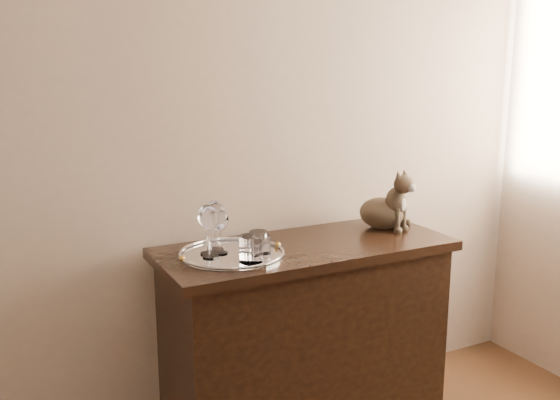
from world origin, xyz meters
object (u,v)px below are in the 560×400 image
(tray, at_px, (232,255))
(cat, at_px, (382,198))
(wine_glass_b, at_px, (215,226))
(tumbler_b, at_px, (251,249))
(wine_glass_a, at_px, (208,230))
(wine_glass_c, at_px, (210,232))
(sideboard, at_px, (305,342))
(wine_glass_d, at_px, (220,232))
(tumbler_a, at_px, (261,246))
(tumbler_c, at_px, (258,241))

(tray, bearing_deg, cat, 5.90)
(wine_glass_b, bearing_deg, tumbler_b, -73.39)
(wine_glass_b, relative_size, tumbler_b, 1.98)
(tray, height_order, wine_glass_a, wine_glass_a)
(wine_glass_b, xyz_separation_m, wine_glass_c, (-0.05, -0.08, -0.00))
(sideboard, height_order, tray, tray)
(wine_glass_a, bearing_deg, wine_glass_b, 38.25)
(wine_glass_a, bearing_deg, cat, 2.55)
(tray, height_order, tumbler_b, tumbler_b)
(wine_glass_b, xyz_separation_m, tumbler_b, (0.06, -0.20, -0.05))
(wine_glass_b, distance_m, wine_glass_d, 0.05)
(wine_glass_a, bearing_deg, tray, -26.84)
(cat, bearing_deg, wine_glass_a, 161.86)
(tray, bearing_deg, wine_glass_a, 153.16)
(tumbler_a, xyz_separation_m, tumbler_b, (-0.06, -0.04, 0.01))
(sideboard, bearing_deg, cat, 9.43)
(tumbler_a, height_order, tumbler_b, tumbler_b)
(tumbler_a, xyz_separation_m, cat, (0.67, 0.16, 0.09))
(tray, xyz_separation_m, wine_glass_a, (-0.08, 0.04, 0.10))
(wine_glass_a, xyz_separation_m, tumbler_c, (0.18, -0.06, -0.06))
(wine_glass_b, xyz_separation_m, tumbler_a, (0.12, -0.16, -0.06))
(wine_glass_b, bearing_deg, tumbler_a, -54.49)
(sideboard, height_order, wine_glass_c, wine_glass_c)
(sideboard, distance_m, tumbler_c, 0.52)
(tray, distance_m, wine_glass_b, 0.13)
(wine_glass_c, height_order, tumbler_b, wine_glass_c)
(sideboard, distance_m, wine_glass_c, 0.67)
(wine_glass_a, height_order, wine_glass_b, wine_glass_b)
(wine_glass_c, distance_m, tumbler_c, 0.20)
(wine_glass_c, bearing_deg, wine_glass_b, 55.88)
(wine_glass_b, bearing_deg, wine_glass_c, -124.12)
(sideboard, relative_size, tumbler_a, 14.33)
(wine_glass_d, xyz_separation_m, tumbler_b, (0.06, -0.15, -0.04))
(wine_glass_c, xyz_separation_m, tumbler_a, (0.17, -0.09, -0.05))
(sideboard, height_order, wine_glass_b, wine_glass_b)
(tumbler_b, bearing_deg, tumbler_c, 53.23)
(wine_glass_d, xyz_separation_m, tumbler_c, (0.14, -0.04, -0.04))
(wine_glass_a, relative_size, wine_glass_d, 1.13)
(sideboard, xyz_separation_m, tumbler_b, (-0.30, -0.13, 0.48))
(cat, bearing_deg, tumbler_a, 173.06)
(sideboard, distance_m, wine_glass_a, 0.67)
(tumbler_b, relative_size, tumbler_c, 1.23)
(tray, distance_m, wine_glass_c, 0.13)
(tray, height_order, tumbler_c, tumbler_c)
(wine_glass_c, bearing_deg, tray, -0.55)
(wine_glass_d, bearing_deg, wine_glass_c, -153.38)
(tumbler_c, bearing_deg, cat, 8.21)
(tray, xyz_separation_m, cat, (0.75, 0.08, 0.13))
(sideboard, xyz_separation_m, wine_glass_d, (-0.36, 0.02, 0.52))
(tumbler_c, relative_size, cat, 0.30)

